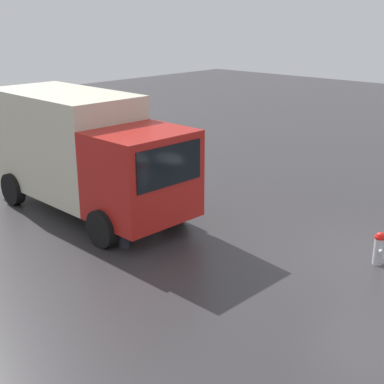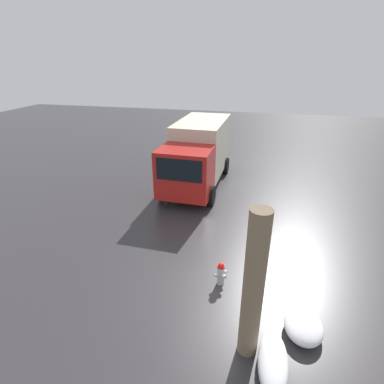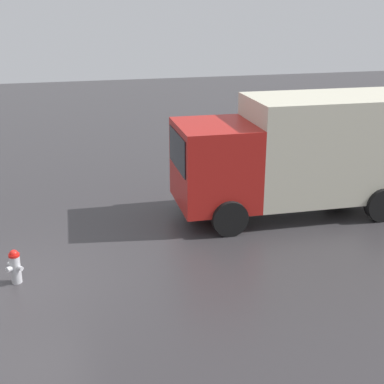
# 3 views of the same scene
# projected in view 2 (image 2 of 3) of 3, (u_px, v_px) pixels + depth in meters

# --- Properties ---
(ground_plane) EXTENTS (60.00, 60.00, 0.00)m
(ground_plane) POSITION_uv_depth(u_px,v_px,m) (220.00, 283.00, 8.84)
(ground_plane) COLOR #333033
(fire_hydrant) EXTENTS (0.36, 0.37, 0.74)m
(fire_hydrant) POSITION_uv_depth(u_px,v_px,m) (221.00, 273.00, 8.68)
(fire_hydrant) COLOR #B7B7BC
(fire_hydrant) RESTS_ON ground_plane
(tree_trunk) EXTENTS (0.68, 0.45, 3.61)m
(tree_trunk) POSITION_uv_depth(u_px,v_px,m) (253.00, 287.00, 6.11)
(tree_trunk) COLOR #7F6B51
(tree_trunk) RESTS_ON ground_plane
(delivery_truck) EXTENTS (6.40, 2.70, 3.16)m
(delivery_truck) POSITION_uv_depth(u_px,v_px,m) (198.00, 152.00, 15.06)
(delivery_truck) COLOR red
(delivery_truck) RESTS_ON ground_plane
(pedestrian) EXTENTS (0.39, 0.39, 1.78)m
(pedestrian) POSITION_uv_depth(u_px,v_px,m) (166.00, 184.00, 13.25)
(pedestrian) COLOR #23232D
(pedestrian) RESTS_ON ground_plane
(snow_pile_by_hydrant) EXTENTS (1.17, 0.91, 0.42)m
(snow_pile_by_hydrant) POSITION_uv_depth(u_px,v_px,m) (303.00, 326.00, 7.18)
(snow_pile_by_hydrant) COLOR white
(snow_pile_by_hydrant) RESTS_ON ground_plane
(snow_pile_curbside) EXTENTS (1.59, 0.64, 0.41)m
(snow_pile_curbside) POSITION_uv_depth(u_px,v_px,m) (273.00, 362.00, 6.35)
(snow_pile_curbside) COLOR white
(snow_pile_curbside) RESTS_ON ground_plane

